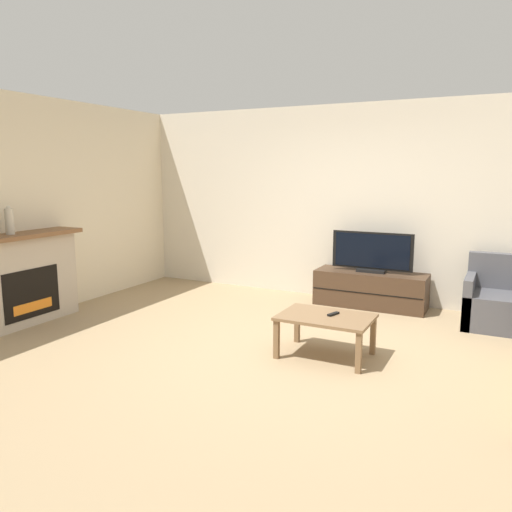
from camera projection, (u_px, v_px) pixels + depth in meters
ground_plane at (290, 353)px, 4.98m from camera, size 24.00×24.00×0.00m
wall_back at (359, 204)px, 6.87m from camera, size 12.00×0.06×2.70m
wall_left at (43, 207)px, 6.25m from camera, size 0.06×12.00×2.70m
fireplace at (22, 279)px, 5.83m from camera, size 0.43×1.49×1.09m
mantel_vase_centre_left at (9, 221)px, 5.60m from camera, size 0.10×0.10×0.33m
tv_stand at (370, 289)px, 6.66m from camera, size 1.45×0.51×0.47m
tv at (372, 254)px, 6.57m from camera, size 1.07×0.18×0.53m
armchair at (497, 303)px, 5.80m from camera, size 0.70×0.76×0.82m
coffee_table at (326, 321)px, 4.84m from camera, size 0.89×0.61×0.41m
remote at (333, 314)px, 4.84m from camera, size 0.09×0.15×0.02m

